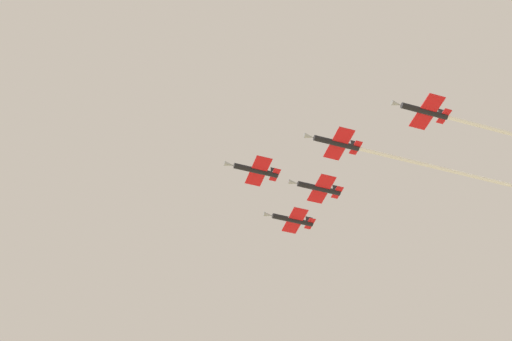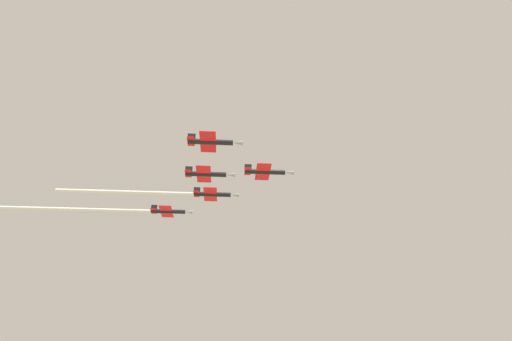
% 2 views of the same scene
% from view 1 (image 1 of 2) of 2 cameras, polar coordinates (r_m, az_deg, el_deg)
% --- Properties ---
extents(jet_lead, '(9.61, 13.22, 2.76)m').
position_cam_1_polar(jet_lead, '(154.21, -0.10, 0.03)').
color(jet_lead, black).
extents(jet_port_inner, '(9.61, 51.99, 2.76)m').
position_cam_1_polar(jet_port_inner, '(153.00, 11.19, 1.26)').
color(jet_port_inner, black).
extents(jet_starboard_inner, '(9.61, 13.22, 2.76)m').
position_cam_1_polar(jet_starboard_inner, '(167.63, 3.05, -4.21)').
color(jet_starboard_inner, black).
extents(jet_port_outer, '(9.61, 13.22, 2.76)m').
position_cam_1_polar(jet_port_outer, '(157.44, 5.30, -1.50)').
color(jet_port_outer, black).
extents(jet_starboard_outer, '(9.61, 62.99, 2.76)m').
position_cam_1_polar(jet_starboard_outer, '(153.88, 19.74, 3.29)').
color(jet_starboard_outer, black).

